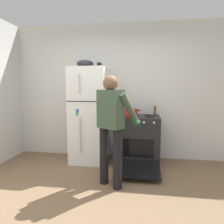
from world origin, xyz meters
name	(u,v)px	position (x,y,z in m)	size (l,w,h in m)	color
ground	(100,208)	(0.00, 0.00, 0.00)	(8.00, 8.00, 0.00)	brown
kitchen_wall_back	(119,92)	(0.00, 1.95, 1.35)	(6.00, 0.10, 2.70)	silver
refrigerator	(90,115)	(-0.53, 1.57, 0.90)	(0.68, 0.72, 1.81)	white
stove_range	(139,140)	(0.41, 1.55, 0.44)	(0.76, 1.21, 0.91)	black
person_cook	(112,121)	(0.05, 0.60, 0.95)	(0.64, 0.68, 1.60)	black
red_pot	(130,112)	(0.25, 1.52, 0.97)	(0.37, 0.27, 0.13)	red
coffee_mug	(99,65)	(-0.35, 1.62, 1.85)	(0.11, 0.08, 0.10)	black
pepper_mill	(155,110)	(0.71, 1.77, 0.99)	(0.05, 0.05, 0.17)	brown
mixing_bowl	(85,64)	(-0.61, 1.57, 1.88)	(0.32, 0.32, 0.14)	black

